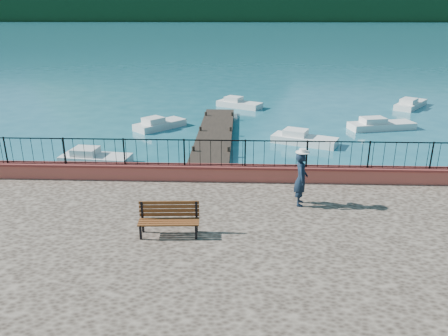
# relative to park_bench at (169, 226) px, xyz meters

# --- Properties ---
(ground) EXTENTS (2000.00, 2000.00, 0.00)m
(ground) POSITION_rel_park_bench_xyz_m (2.42, 0.49, -1.48)
(ground) COLOR #19596B
(ground) RESTS_ON ground
(parapet) EXTENTS (28.00, 0.46, 0.58)m
(parapet) POSITION_rel_park_bench_xyz_m (2.42, 4.19, 0.01)
(parapet) COLOR #B74842
(parapet) RESTS_ON promenade
(railing) EXTENTS (27.00, 0.05, 0.95)m
(railing) POSITION_rel_park_bench_xyz_m (2.42, 4.19, 0.77)
(railing) COLOR black
(railing) RESTS_ON parapet
(dock) EXTENTS (2.00, 16.00, 0.30)m
(dock) POSITION_rel_park_bench_xyz_m (0.42, 12.49, -1.33)
(dock) COLOR #2D231C
(dock) RESTS_ON ground
(far_forest) EXTENTS (900.00, 60.00, 18.00)m
(far_forest) POSITION_rel_park_bench_xyz_m (2.42, 300.49, 7.52)
(far_forest) COLOR black
(far_forest) RESTS_ON ground
(companion_hill) EXTENTS (448.00, 384.00, 180.00)m
(companion_hill) POSITION_rel_park_bench_xyz_m (222.42, 560.49, -1.48)
(companion_hill) COLOR #142D23
(companion_hill) RESTS_ON ground
(park_bench) EXTENTS (1.70, 0.65, 0.93)m
(park_bench) POSITION_rel_park_bench_xyz_m (0.00, 0.00, 0.00)
(park_bench) COLOR black
(park_bench) RESTS_ON promenade
(person) EXTENTS (0.47, 0.67, 1.75)m
(person) POSITION_rel_park_bench_xyz_m (3.87, 2.19, 0.59)
(person) COLOR black
(person) RESTS_ON promenade
(hat) EXTENTS (0.44, 0.44, 0.12)m
(hat) POSITION_rel_park_bench_xyz_m (3.87, 2.19, 1.53)
(hat) COLOR white
(hat) RESTS_ON person
(boat_0) EXTENTS (3.50, 1.67, 0.80)m
(boat_0) POSITION_rel_park_bench_xyz_m (-5.14, 9.22, -1.08)
(boat_0) COLOR silver
(boat_0) RESTS_ON ground
(boat_1) EXTENTS (3.81, 2.62, 0.80)m
(boat_1) POSITION_rel_park_bench_xyz_m (5.53, 13.01, -1.08)
(boat_1) COLOR white
(boat_1) RESTS_ON ground
(boat_2) EXTENTS (4.31, 2.20, 0.80)m
(boat_2) POSITION_rel_park_bench_xyz_m (10.84, 16.47, -1.08)
(boat_2) COLOR silver
(boat_2) RESTS_ON ground
(boat_3) EXTENTS (3.21, 3.34, 0.80)m
(boat_3) POSITION_rel_park_bench_xyz_m (-3.21, 16.13, -1.08)
(boat_3) COLOR silver
(boat_3) RESTS_ON ground
(boat_4) EXTENTS (3.68, 2.83, 0.80)m
(boat_4) POSITION_rel_park_bench_xyz_m (1.80, 22.72, -1.08)
(boat_4) COLOR silver
(boat_4) RESTS_ON ground
(boat_5) EXTENTS (3.43, 3.95, 0.80)m
(boat_5) POSITION_rel_park_bench_xyz_m (15.04, 23.18, -1.08)
(boat_5) COLOR silver
(boat_5) RESTS_ON ground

